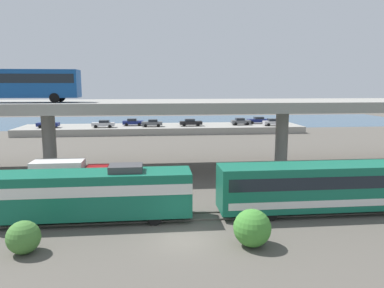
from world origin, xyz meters
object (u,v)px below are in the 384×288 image
Objects in this scene: train_locomotive at (82,193)px; parked_car_5 at (258,120)px; train_coach_lead at (351,185)px; parked_car_6 at (241,121)px; service_truck_west at (68,175)px; transit_bus_on_overpass at (20,83)px; parked_car_0 at (191,122)px; parked_car_1 at (133,122)px; parked_car_2 at (103,124)px; parked_car_7 at (273,122)px; parked_car_3 at (152,123)px; parked_car_4 at (48,124)px.

train_locomotive is 3.32× the size of parked_car_5.
parked_car_6 is at bearing -93.64° from train_coach_lead.
train_coach_lead reaches higher than service_truck_west.
train_coach_lead is (20.59, -0.00, -0.02)m from train_locomotive.
parked_car_5 is (36.86, 39.04, -7.99)m from transit_bus_on_overpass.
train_coach_lead is at bearing -25.35° from transit_bus_on_overpass.
parked_car_0 is 1.08× the size of parked_car_1.
service_truck_west is (-2.71, 7.58, -0.56)m from train_locomotive.
parked_car_1 and parked_car_2 have the same top height.
train_coach_lead reaches higher than parked_car_0.
transit_bus_on_overpass reaches higher than service_truck_west.
parked_car_2 and parked_car_6 have the same top height.
parked_car_1 is (9.33, 37.65, -7.99)m from transit_bus_on_overpass.
parked_car_3 is at bearing 178.19° from parked_car_7.
parked_car_0 is 17.53m from parked_car_7.
parked_car_0 is 28.85m from parked_car_4.
parked_car_6 is (28.75, 2.05, 0.00)m from parked_car_2.
parked_car_5 is at bearing -118.17° from train_locomotive.
service_truck_west is 1.47× the size of parked_car_5.
parked_car_0 is at bearing 59.03° from transit_bus_on_overpass.
parked_car_2 is at bearing 3.44° from parked_car_3.
parked_car_1 is (0.77, 51.47, -0.02)m from train_locomotive.
parked_car_5 is at bearing -175.48° from parked_car_4.
train_coach_lead reaches higher than parked_car_5.
parked_car_4 is 39.80m from parked_car_6.
train_coach_lead is at bearing -101.44° from parked_car_7.
service_truck_west is 43.83m from parked_car_4.
parked_car_5 is (33.24, 4.34, 0.00)m from parked_car_2.
parked_car_7 is (46.34, -1.06, -0.00)m from parked_car_4.
service_truck_west is 1.66× the size of parked_car_6.
parked_car_2 is (-4.95, 48.50, -0.03)m from train_locomotive.
parked_car_4 is at bearing -0.71° from parked_car_3.
transit_bus_on_overpass is 2.68× the size of parked_car_2.
train_locomotive is at bearing -115.22° from parked_car_6.
parked_car_3 is at bearing -176.56° from parked_car_2.
parked_car_5 is at bearing 114.35° from parked_car_7.
transit_bus_on_overpass is 2.73× the size of parked_car_7.
parked_car_1 is at bearing 76.08° from transit_bus_on_overpass.
transit_bus_on_overpass is 37.17m from parked_car_4.
parked_car_3 is at bearing 79.70° from service_truck_west.
train_locomotive reaches higher than parked_car_4.
parked_car_7 is at bearing 41.53° from transit_bus_on_overpass.
service_truck_west is at bearing -129.09° from parked_car_7.
transit_bus_on_overpass is 49.61m from parked_car_6.
parked_car_3 is 25.54m from parked_car_7.
parked_car_5 is at bearing 46.64° from transit_bus_on_overpass.
parked_car_7 is at bearing 178.68° from parked_car_4.
train_locomotive is 3.59× the size of parked_car_4.
service_truck_west is 1.59× the size of parked_car_4.
train_locomotive reaches higher than service_truck_west.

